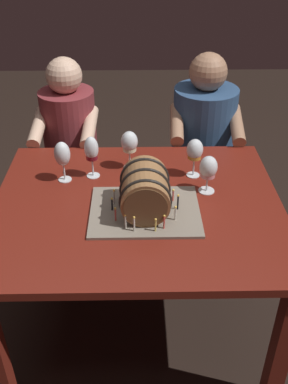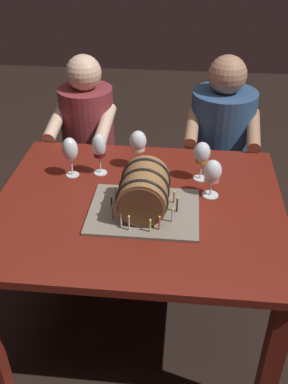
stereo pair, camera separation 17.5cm
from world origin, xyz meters
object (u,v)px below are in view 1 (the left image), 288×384
at_px(wine_glass_amber, 194,151).
at_px(wine_glass_white, 129,143).
at_px(barrel_cake, 144,194).
at_px(person_seated_right, 201,155).
at_px(wine_glass_rose, 207,169).
at_px(wine_glass_red, 91,150).
at_px(wine_glass_empty, 61,155).
at_px(person_seated_left, 72,161).
at_px(dining_table, 137,223).

distance_m(wine_glass_amber, wine_glass_white, 0.31).
relative_size(barrel_cake, person_seated_right, 0.39).
bearing_deg(wine_glass_rose, wine_glass_red, 164.95).
bearing_deg(wine_glass_white, barrel_cake, -79.91).
relative_size(wine_glass_empty, wine_glass_red, 0.95).
height_order(wine_glass_white, wine_glass_empty, wine_glass_empty).
bearing_deg(wine_glass_red, barrel_cake, -51.04).
bearing_deg(wine_glass_rose, person_seated_left, 134.99).
distance_m(barrel_cake, person_seated_left, 1.00).
bearing_deg(wine_glass_white, person_seated_left, 126.31).
xyz_separation_m(wine_glass_amber, wine_glass_red, (-0.46, 0.00, 0.01)).
xyz_separation_m(wine_glass_white, wine_glass_red, (-0.17, -0.08, 0.00)).
bearing_deg(person_seated_right, barrel_cake, -112.79).
bearing_deg(wine_glass_white, wine_glass_amber, -15.02).
relative_size(wine_glass_amber, person_seated_right, 0.16).
distance_m(wine_glass_amber, person_seated_right, 0.66).
relative_size(wine_glass_rose, wine_glass_red, 0.86).
bearing_deg(dining_table, wine_glass_amber, 40.32).
bearing_deg(barrel_cake, wine_glass_amber, 51.26).
distance_m(barrel_cake, person_seated_right, 0.96).
bearing_deg(wine_glass_empty, wine_glass_amber, 2.73).
relative_size(dining_table, person_seated_left, 1.09).
height_order(dining_table, wine_glass_amber, wine_glass_amber).
relative_size(dining_table, wine_glass_red, 6.08).
height_order(wine_glass_amber, wine_glass_white, wine_glass_white).
distance_m(wine_glass_white, person_seated_left, 0.70).
relative_size(dining_table, wine_glass_amber, 6.59).
height_order(wine_glass_amber, wine_glass_rose, wine_glass_amber).
distance_m(barrel_cake, wine_glass_white, 0.37).
bearing_deg(barrel_cake, wine_glass_empty, 144.44).
height_order(wine_glass_white, wine_glass_rose, wine_glass_white).
height_order(wine_glass_rose, wine_glass_red, wine_glass_red).
relative_size(wine_glass_white, person_seated_left, 0.17).
distance_m(wine_glass_white, wine_glass_empty, 0.31).
bearing_deg(wine_glass_white, person_seated_right, 48.76).
bearing_deg(wine_glass_rose, wine_glass_amber, 108.26).
bearing_deg(wine_glass_empty, wine_glass_white, 19.91).
relative_size(wine_glass_rose, wine_glass_empty, 0.90).
xyz_separation_m(wine_glass_white, person_seated_left, (-0.35, 0.48, -0.36)).
height_order(wine_glass_white, wine_glass_red, wine_glass_red).
bearing_deg(wine_glass_empty, person_seated_left, 95.40).
relative_size(wine_glass_amber, wine_glass_empty, 0.97).
relative_size(barrel_cake, wine_glass_rose, 2.59).
xyz_separation_m(wine_glass_white, person_seated_right, (0.42, 0.48, -0.33)).
height_order(barrel_cake, wine_glass_white, barrel_cake).
xyz_separation_m(dining_table, wine_glass_amber, (0.26, 0.22, 0.23)).
height_order(wine_glass_amber, wine_glass_red, wine_glass_red).
distance_m(dining_table, person_seated_right, 0.87).
height_order(wine_glass_empty, person_seated_right, person_seated_right).
distance_m(dining_table, barrel_cake, 0.21).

